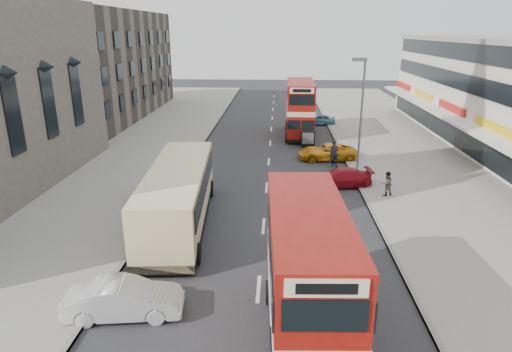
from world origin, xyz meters
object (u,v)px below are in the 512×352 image
at_px(bus_main, 307,280).
at_px(car_right_b, 327,152).
at_px(street_lamp, 361,106).
at_px(pedestrian_near, 387,184).
at_px(car_left_front, 124,299).
at_px(cyclist, 334,159).
at_px(bus_second, 300,108).
at_px(car_right_a, 339,178).
at_px(coach, 178,194).
at_px(car_right_c, 319,120).

bearing_deg(bus_main, car_right_b, -100.15).
bearing_deg(street_lamp, pedestrian_near, -80.26).
height_order(bus_main, car_right_b, bus_main).
relative_size(street_lamp, car_left_front, 1.94).
distance_m(pedestrian_near, cyclist, 6.51).
relative_size(bus_second, car_left_front, 2.21).
bearing_deg(car_right_a, cyclist, 171.47).
xyz_separation_m(pedestrian_near, cyclist, (-2.54, 5.99, -0.21)).
height_order(bus_main, bus_second, bus_second).
xyz_separation_m(bus_second, car_right_b, (1.85, -8.43, -2.03)).
distance_m(bus_main, coach, 11.11).
bearing_deg(car_right_b, cyclist, 3.17).
height_order(street_lamp, bus_main, street_lamp).
xyz_separation_m(bus_second, pedestrian_near, (4.65, -16.70, -1.75)).
xyz_separation_m(street_lamp, bus_main, (-4.85, -19.23, -2.33)).
height_order(bus_main, car_right_c, bus_main).
bearing_deg(street_lamp, car_right_c, 94.63).
distance_m(street_lamp, car_right_a, 5.72).
distance_m(bus_second, car_right_a, 15.08).
bearing_deg(coach, pedestrian_near, 16.59).
height_order(bus_second, cyclist, bus_second).
bearing_deg(bus_second, car_right_a, 98.85).
xyz_separation_m(street_lamp, car_right_a, (-1.70, -3.53, -4.17)).
bearing_deg(coach, car_right_a, 30.41).
relative_size(coach, car_left_front, 2.70).
bearing_deg(cyclist, coach, -139.18).
bearing_deg(car_left_front, pedestrian_near, -51.39).
distance_m(bus_main, car_left_front, 6.80).
xyz_separation_m(bus_main, car_right_a, (3.15, 15.70, -1.84)).
distance_m(street_lamp, cyclist, 4.42).
height_order(car_right_c, cyclist, cyclist).
distance_m(bus_main, car_right_b, 22.35).
bearing_deg(pedestrian_near, car_right_b, -89.60).
bearing_deg(car_left_front, car_right_c, -23.27).
height_order(street_lamp, cyclist, street_lamp).
height_order(car_left_front, car_right_b, car_left_front).
relative_size(bus_main, car_right_c, 2.45).
height_order(car_left_front, cyclist, cyclist).
relative_size(bus_main, bus_second, 0.92).
relative_size(car_left_front, cyclist, 1.97).
bearing_deg(bus_main, car_right_c, -98.08).
xyz_separation_m(bus_main, car_right_b, (2.98, 22.07, -1.81)).
relative_size(bus_main, car_left_front, 2.03).
height_order(street_lamp, bus_second, street_lamp).
height_order(bus_main, cyclist, bus_main).
xyz_separation_m(coach, cyclist, (9.40, 10.58, -1.03)).
relative_size(street_lamp, pedestrian_near, 5.23).
relative_size(car_left_front, car_right_b, 0.90).
relative_size(coach, car_right_a, 2.68).
bearing_deg(car_right_c, coach, -18.33).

